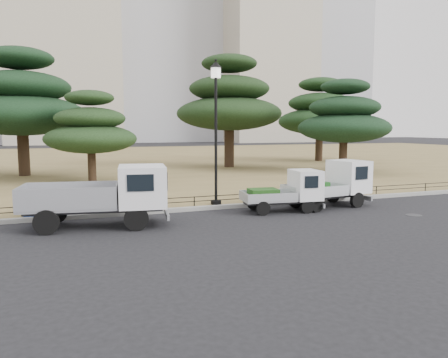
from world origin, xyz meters
name	(u,v)px	position (x,y,z in m)	size (l,w,h in m)	color
ground	(244,222)	(0.00, 0.00, 0.00)	(220.00, 220.00, 0.00)	black
lawn	(125,160)	(0.00, 30.60, 0.07)	(120.00, 56.00, 0.15)	olive
curb	(219,207)	(0.00, 2.60, 0.08)	(120.00, 0.25, 0.16)	gray
truck_large	(105,193)	(-4.64, 0.95, 1.13)	(4.86, 2.48, 2.02)	black
truck_kei_front	(287,191)	(2.38, 1.20, 0.81)	(3.21, 1.64, 1.63)	black
truck_kei_rear	(332,184)	(4.68, 1.52, 0.95)	(3.82, 2.01, 1.91)	black
street_lamp	(216,109)	(-0.02, 2.90, 4.06)	(0.52, 0.52, 5.78)	black
pipe_fence	(218,198)	(0.00, 2.75, 0.44)	(38.00, 0.04, 0.40)	black
tarp_pile	(46,205)	(-6.53, 3.11, 0.50)	(1.49, 1.23, 0.87)	#1438A0
manhole	(414,215)	(6.50, -1.20, 0.01)	(0.60, 0.60, 0.01)	#2D2D30
pine_west_near	(21,102)	(-8.28, 17.61, 4.93)	(8.29, 8.29, 8.29)	black
pine_center_left	(91,130)	(-4.33, 12.12, 3.19)	(5.18, 5.18, 5.27)	black
pine_center_right	(229,102)	(6.74, 18.89, 5.30)	(8.37, 8.37, 8.88)	black
pine_east_near	(344,119)	(12.89, 12.25, 3.93)	(6.49, 6.49, 6.55)	black
pine_east_far	(320,113)	(17.11, 21.95, 4.67)	(7.80, 7.80, 7.84)	black
tower_center_left	(60,9)	(-5.00, 85.00, 27.50)	(22.00, 20.00, 55.00)	#AAA08C
tower_east	(264,39)	(40.00, 82.00, 24.00)	(20.00, 18.00, 48.00)	#AAA08C
tower_far_east	(313,7)	(58.00, 90.00, 35.00)	(24.00, 20.00, 70.00)	#A0A0A5
radio_tower	(369,27)	(72.00, 85.00, 30.04)	(1.80, 1.80, 63.00)	#D83F33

